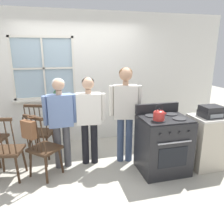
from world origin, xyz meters
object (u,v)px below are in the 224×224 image
person_elderly_left (60,116)px  person_adult_right (125,106)px  kettle (159,115)px  handbag (29,129)px  side_counter (206,142)px  chair_near_stove (7,151)px  person_teen_center (89,113)px  chair_by_window (44,149)px  stereo (211,111)px  potted_plant (55,96)px  stove (163,144)px  chair_center_cluster (41,133)px

person_elderly_left → person_adult_right: size_ratio=0.91×
kettle → handbag: bearing=171.5°
handbag → side_counter: handbag is taller
kettle → side_counter: bearing=4.8°
person_elderly_left → handbag: person_elderly_left is taller
chair_near_stove → person_teen_center: size_ratio=0.68×
chair_by_window → handbag: (-0.16, -0.17, 0.40)m
stereo → chair_near_stove: bearing=172.0°
person_elderly_left → handbag: size_ratio=4.96×
handbag → person_teen_center: bearing=23.5°
kettle → potted_plant: (-1.49, 1.67, 0.02)m
stove → person_elderly_left: bearing=161.3°
person_elderly_left → side_counter: bearing=-18.2°
person_teen_center → side_counter: person_teen_center is taller
potted_plant → person_teen_center: bearing=-61.4°
chair_by_window → person_adult_right: bearing=-129.2°
kettle → side_counter: 1.11m
chair_center_cluster → kettle: (1.78, -1.17, 0.56)m
person_teen_center → stereo: bearing=-10.7°
kettle → stove: bearing=37.5°
person_adult_right → stove: (0.50, -0.47, -0.56)m
person_adult_right → potted_plant: 1.57m
side_counter → stereo: 0.54m
person_elderly_left → side_counter: (2.37, -0.59, -0.47)m
chair_by_window → kettle: size_ratio=4.21×
person_adult_right → stereo: 1.39m
chair_center_cluster → person_adult_right: person_adult_right is taller
chair_center_cluster → person_elderly_left: (0.37, -0.50, 0.45)m
chair_by_window → stove: (1.88, -0.32, 0.01)m
chair_near_stove → person_elderly_left: 0.95m
chair_by_window → person_adult_right: 1.49m
kettle → stereo: kettle is taller
stereo → stove: bearing=174.7°
potted_plant → side_counter: (2.44, -1.59, -0.60)m
chair_center_cluster → handbag: size_ratio=3.39×
chair_by_window → person_elderly_left: 0.58m
chair_near_stove → potted_plant: bearing=-111.8°
stove → person_adult_right: bearing=136.6°
kettle → stereo: 0.95m
chair_near_stove → handbag: 0.59m
chair_by_window → stereo: (2.66, -0.39, 0.52)m
chair_by_window → chair_center_cluster: size_ratio=1.00×
person_adult_right → kettle: size_ratio=6.77×
person_elderly_left → stereo: size_ratio=4.48×
person_elderly_left → chair_by_window: bearing=-146.8°
person_elderly_left → side_counter: 2.48m
person_elderly_left → potted_plant: 1.01m
chair_near_stove → potted_plant: (0.75, 1.17, 0.58)m
person_adult_right → stereo: bearing=-10.2°
handbag → stereo: (2.82, -0.22, 0.12)m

